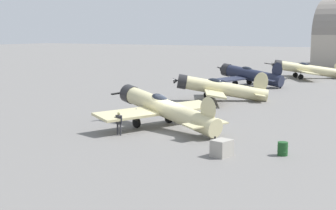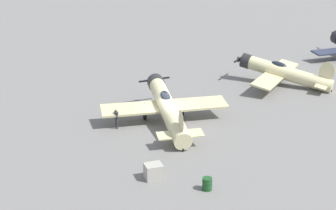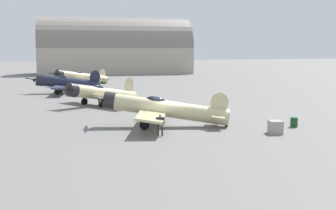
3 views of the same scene
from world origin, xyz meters
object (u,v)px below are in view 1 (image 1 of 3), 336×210
(airplane_foreground, at_px, (163,108))
(equipment_crate, at_px, (222,148))
(fuel_drum, at_px, (283,149))
(airplane_far_line, at_px, (249,75))
(airplane_outer_stand, at_px, (307,69))
(ground_crew_mechanic, at_px, (119,121))
(airplane_mid_apron, at_px, (219,88))

(airplane_foreground, height_order, equipment_crate, airplane_foreground)
(airplane_foreground, distance_m, fuel_drum, 10.98)
(airplane_far_line, distance_m, airplane_outer_stand, 14.87)
(ground_crew_mechanic, relative_size, equipment_crate, 1.27)
(airplane_foreground, distance_m, airplane_outer_stand, 44.89)
(airplane_foreground, relative_size, airplane_far_line, 0.91)
(airplane_mid_apron, height_order, equipment_crate, airplane_mid_apron)
(airplane_foreground, xyz_separation_m, airplane_far_line, (30.59, 4.51, -0.04))
(airplane_foreground, bearing_deg, ground_crew_mechanic, 91.33)
(airplane_far_line, relative_size, fuel_drum, 14.56)
(airplane_mid_apron, xyz_separation_m, ground_crew_mechanic, (-19.29, -0.87, -0.33))
(ground_crew_mechanic, relative_size, fuel_drum, 2.06)
(equipment_crate, height_order, fuel_drum, equipment_crate)
(airplane_outer_stand, height_order, ground_crew_mechanic, airplane_outer_stand)
(airplane_mid_apron, bearing_deg, airplane_foreground, 70.41)
(airplane_mid_apron, relative_size, airplane_outer_stand, 0.90)
(airplane_mid_apron, relative_size, fuel_drum, 12.60)
(airplane_mid_apron, distance_m, fuel_drum, 22.95)
(airplane_mid_apron, distance_m, airplane_outer_stand, 29.50)
(airplane_mid_apron, bearing_deg, airplane_far_line, -109.28)
(airplane_far_line, bearing_deg, airplane_foreground, 110.82)
(airplane_foreground, bearing_deg, airplane_outer_stand, -68.59)
(airplane_far_line, relative_size, airplane_outer_stand, 1.04)
(equipment_crate, bearing_deg, ground_crew_mechanic, 77.57)
(fuel_drum, bearing_deg, airplane_outer_stand, 12.38)
(airplane_foreground, bearing_deg, airplane_far_line, -60.75)
(airplane_outer_stand, distance_m, equipment_crate, 51.22)
(airplane_outer_stand, bearing_deg, airplane_far_line, 44.47)
(airplane_foreground, distance_m, equipment_crate, 9.30)
(airplane_mid_apron, relative_size, ground_crew_mechanic, 6.11)
(airplane_far_line, height_order, airplane_outer_stand, airplane_far_line)
(airplane_foreground, xyz_separation_m, ground_crew_mechanic, (-3.85, 1.37, -0.50))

